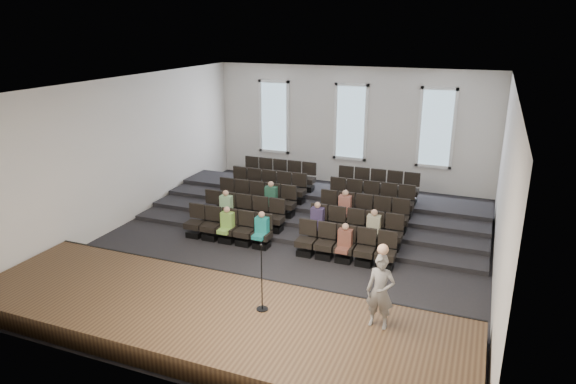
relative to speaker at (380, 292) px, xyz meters
The scene contains 14 objects.
ground 5.89m from the speaker, 130.48° to the left, with size 14.00×14.00×0.00m, color black.
ceiling 6.82m from the speaker, 130.48° to the left, with size 12.00×14.00×0.02m, color white.
wall_back 12.03m from the speaker, 108.11° to the left, with size 12.00×0.04×5.00m, color silver.
wall_front 4.72m from the speaker, 144.48° to the right, with size 12.00×0.04×5.00m, color silver.
wall_left 10.74m from the speaker, 155.88° to the left, with size 0.04×14.00×5.00m, color silver.
wall_right 5.07m from the speaker, 62.24° to the left, with size 0.04×14.00×5.00m, color silver.
stage 3.94m from the speaker, 168.80° to the right, with size 11.80×3.60×0.50m, color #4E3821.
stage_lip 4.01m from the speaker, 164.50° to the left, with size 11.80×0.06×0.52m, color black.
risers 8.48m from the speaker, 116.30° to the left, with size 11.80×4.80×0.60m.
seating_rows 7.01m from the speaker, 122.24° to the left, with size 6.80×4.70×1.67m.
windows 11.99m from the speaker, 108.22° to the left, with size 8.44×0.10×3.24m.
audience 6.00m from the speaker, 128.49° to the left, with size 5.45×2.64×1.10m.
speaker is the anchor object (origin of this frame).
mic_stand 2.62m from the speaker, behind, with size 0.27×0.27×1.61m.
Camera 1 is at (5.44, -13.92, 6.63)m, focal length 32.00 mm.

